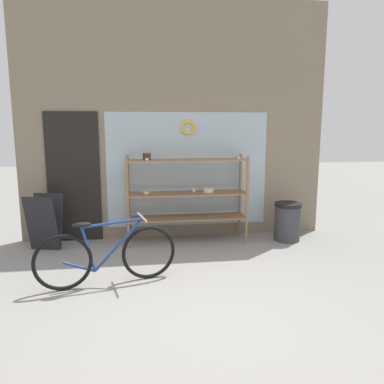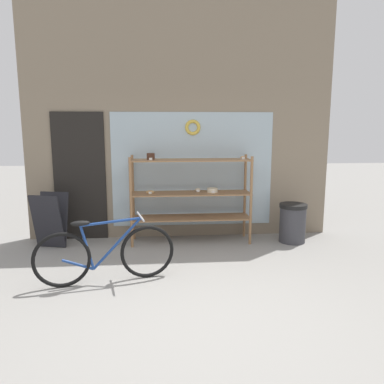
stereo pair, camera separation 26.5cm
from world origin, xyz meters
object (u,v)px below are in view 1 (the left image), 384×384
(bicycle, at_px, (107,255))
(display_case, at_px, (186,191))
(sandwich_board, at_px, (45,222))
(trash_bin, at_px, (287,220))

(bicycle, bearing_deg, display_case, 41.09)
(bicycle, distance_m, sandwich_board, 1.78)
(display_case, bearing_deg, trash_bin, -5.25)
(bicycle, xyz_separation_m, sandwich_board, (-1.04, 1.44, 0.07))
(display_case, xyz_separation_m, sandwich_board, (-2.19, -0.11, -0.41))
(bicycle, relative_size, trash_bin, 2.60)
(sandwich_board, bearing_deg, trash_bin, 12.92)
(sandwich_board, relative_size, trash_bin, 1.34)
(display_case, relative_size, sandwich_board, 2.27)
(bicycle, bearing_deg, sandwich_board, 113.52)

